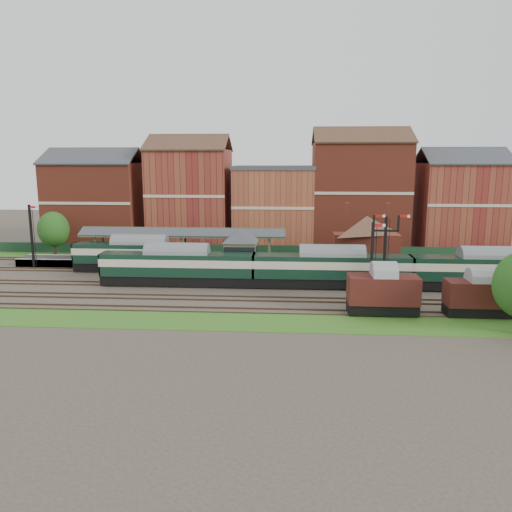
# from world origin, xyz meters

# --- Properties ---
(ground) EXTENTS (160.00, 160.00, 0.00)m
(ground) POSITION_xyz_m (0.00, 0.00, 0.00)
(ground) COLOR #473D33
(ground) RESTS_ON ground
(grass_back) EXTENTS (90.00, 4.50, 0.06)m
(grass_back) POSITION_xyz_m (0.00, 16.00, 0.03)
(grass_back) COLOR #2D6619
(grass_back) RESTS_ON ground
(grass_front) EXTENTS (90.00, 5.00, 0.06)m
(grass_front) POSITION_xyz_m (0.00, -12.00, 0.03)
(grass_front) COLOR #2D6619
(grass_front) RESTS_ON ground
(fence) EXTENTS (90.00, 0.12, 1.50)m
(fence) POSITION_xyz_m (0.00, 18.00, 0.75)
(fence) COLOR #193823
(fence) RESTS_ON ground
(platform) EXTENTS (55.00, 3.40, 1.00)m
(platform) POSITION_xyz_m (-5.00, 9.75, 0.50)
(platform) COLOR #2D2D2D
(platform) RESTS_ON ground
(signal_box) EXTENTS (5.40, 5.40, 6.00)m
(signal_box) POSITION_xyz_m (-3.00, 3.25, 3.19)
(signal_box) COLOR #5C694A
(signal_box) RESTS_ON ground
(brick_hut) EXTENTS (3.20, 2.64, 2.94)m
(brick_hut) POSITION_xyz_m (5.00, 3.25, 1.20)
(brick_hut) COLOR maroon
(brick_hut) RESTS_ON ground
(station_building) EXTENTS (8.10, 8.10, 5.90)m
(station_building) POSITION_xyz_m (12.00, 9.75, 3.96)
(station_building) COLOR #973A26
(station_building) RESTS_ON platform
(canopy) EXTENTS (26.00, 3.89, 4.08)m
(canopy) POSITION_xyz_m (-11.00, 9.75, 4.58)
(canopy) COLOR #4F5233
(canopy) RESTS_ON platform
(semaphore_bracket) EXTENTS (3.60, 0.25, 8.18)m
(semaphore_bracket) POSITION_xyz_m (12.04, -2.50, 4.63)
(semaphore_bracket) COLOR black
(semaphore_bracket) RESTS_ON ground
(semaphore_platform_end) EXTENTS (1.23, 0.25, 8.00)m
(semaphore_platform_end) POSITION_xyz_m (-29.98, 8.00, 4.16)
(semaphore_platform_end) COLOR black
(semaphore_platform_end) RESTS_ON ground
(semaphore_siding) EXTENTS (1.23, 0.25, 8.00)m
(semaphore_siding) POSITION_xyz_m (10.02, -7.00, 4.16)
(semaphore_siding) COLOR black
(semaphore_siding) RESTS_ON ground
(town_backdrop) EXTENTS (69.00, 10.00, 16.00)m
(town_backdrop) POSITION_xyz_m (-0.18, 25.00, 7.00)
(town_backdrop) COLOR #973A26
(town_backdrop) RESTS_ON ground
(dmu_train) EXTENTS (49.80, 2.62, 3.83)m
(dmu_train) POSITION_xyz_m (7.01, 0.00, 2.25)
(dmu_train) COLOR black
(dmu_train) RESTS_ON ground
(platform_railcar) EXTENTS (16.22, 2.56, 3.73)m
(platform_railcar) POSITION_xyz_m (-15.66, 6.50, 2.20)
(platform_railcar) COLOR black
(platform_railcar) RESTS_ON ground
(goods_van_a) EXTENTS (6.09, 2.64, 3.69)m
(goods_van_a) POSITION_xyz_m (10.76, -9.00, 2.10)
(goods_van_a) COLOR black
(goods_van_a) RESTS_ON ground
(goods_van_b) EXTENTS (5.49, 2.38, 3.33)m
(goods_van_b) POSITION_xyz_m (18.96, -9.00, 1.91)
(goods_van_b) COLOR black
(goods_van_b) RESTS_ON ground
(tree_back) EXTENTS (4.35, 4.35, 6.36)m
(tree_back) POSITION_xyz_m (-30.78, 15.53, 3.84)
(tree_back) COLOR #382619
(tree_back) RESTS_ON ground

